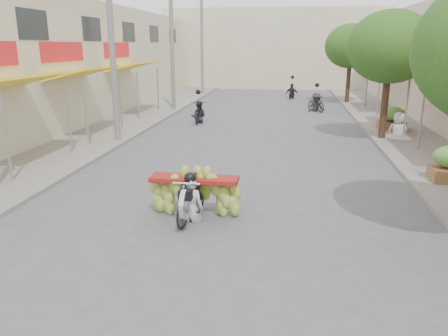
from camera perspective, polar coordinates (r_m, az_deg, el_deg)
sidewalk_left at (r=21.84m, az=-14.66°, el=5.22°), size 4.00×60.00×0.12m
sidewalk_right at (r=20.86m, az=23.64°, el=3.92°), size 4.00×60.00×0.12m
far_building at (r=42.78m, az=6.66°, el=15.20°), size 20.00×6.00×7.00m
utility_pole_mid at (r=18.11m, az=-14.48°, el=15.79°), size 0.60×0.24×8.00m
utility_pole_far at (r=26.66m, az=-6.82°, el=16.01°), size 0.60×0.24×8.00m
utility_pole_back at (r=35.43m, az=-2.90°, el=16.02°), size 0.60×0.24×8.00m
street_tree_mid at (r=19.16m, az=20.90°, el=14.52°), size 3.40×3.40×5.25m
street_tree_far at (r=31.00m, az=16.24°, el=15.03°), size 3.40×3.40×5.25m
produce_crate_far at (r=21.52m, az=21.10°, el=6.29°), size 1.20×0.88×1.16m
banana_motorbike at (r=10.01m, az=-4.14°, el=-2.99°), size 2.20×1.91×1.92m
pedestrian at (r=20.55m, az=22.00°, el=6.78°), size 0.95×0.58×1.88m
bg_motorbike_a at (r=22.55m, az=-3.35°, el=7.74°), size 0.82×1.82×1.95m
bg_motorbike_b at (r=26.95m, az=11.98°, el=9.02°), size 1.29×1.62×1.95m
bg_motorbike_c at (r=33.25m, az=8.88°, el=10.34°), size 1.06×1.57×1.95m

